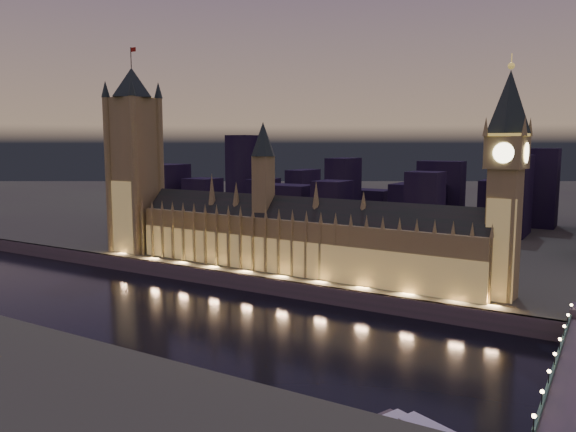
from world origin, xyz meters
The scene contains 7 objects.
ground_plane centered at (0.00, 0.00, 0.00)m, with size 2000.00×2000.00×0.00m, color black.
north_bank centered at (0.00, 520.00, 4.00)m, with size 2000.00×960.00×8.00m, color #3F3C36.
embankment_wall centered at (0.00, 41.00, 4.00)m, with size 2000.00×2.50×8.00m, color #484749.
palace_of_westminster centered at (4.50, 61.75, 26.37)m, with size 202.00×25.87×78.00m.
victoria_tower centered at (-110.00, 61.93, 69.77)m, with size 31.68×31.68×124.36m.
elizabeth_tower centered at (108.00, 61.92, 65.53)m, with size 18.00×18.00×103.40m.
city_backdrop centered at (31.33, 246.04, 31.31)m, with size 479.97×215.63×75.41m.
Camera 1 is at (150.58, -188.32, 74.71)m, focal length 35.00 mm.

